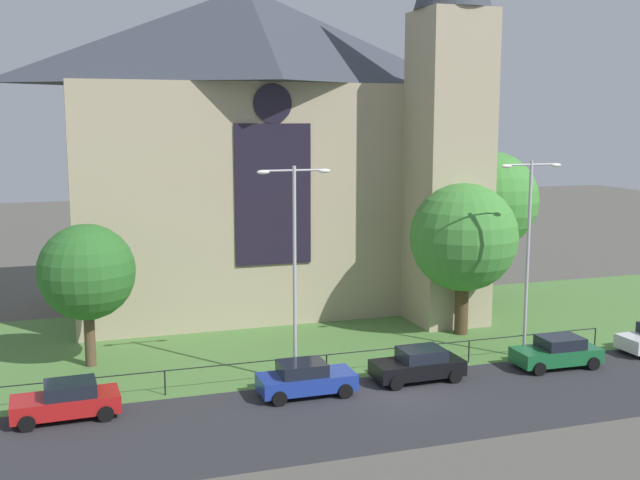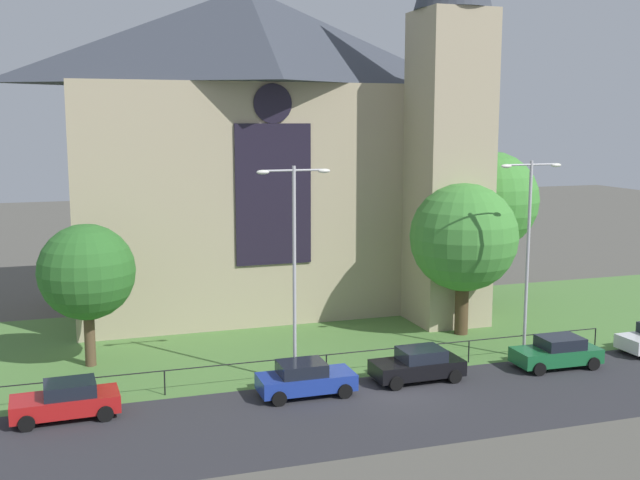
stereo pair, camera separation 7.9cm
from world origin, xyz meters
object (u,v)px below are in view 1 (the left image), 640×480
at_px(parked_car_blue, 305,379).
at_px(streetlamp_far, 528,237).
at_px(church_building, 263,146).
at_px(parked_car_red, 67,400).
at_px(tree_right_near, 464,238).
at_px(tree_left_near, 87,272).
at_px(parked_car_black, 418,365).
at_px(streetlamp_near, 295,250).
at_px(tree_right_far, 489,201).
at_px(parked_car_green, 557,352).

bearing_deg(parked_car_blue, streetlamp_far, 8.30).
bearing_deg(church_building, parked_car_red, -126.89).
relative_size(tree_right_near, streetlamp_far, 0.85).
distance_m(church_building, parked_car_red, 22.56).
relative_size(tree_left_near, parked_car_red, 1.64).
distance_m(parked_car_red, parked_car_black, 15.41).
distance_m(streetlamp_far, parked_car_red, 22.71).
bearing_deg(parked_car_red, tree_right_near, -165.68).
relative_size(streetlamp_far, parked_car_black, 2.35).
bearing_deg(parked_car_black, tree_right_near, -132.44).
xyz_separation_m(tree_left_near, parked_car_red, (-1.12, -6.74, -3.90)).
distance_m(streetlamp_near, parked_car_red, 11.40).
bearing_deg(church_building, parked_car_blue, -98.08).
xyz_separation_m(church_building, tree_left_near, (-11.16, -9.62, -5.62)).
distance_m(tree_right_near, tree_left_near, 19.99).
xyz_separation_m(tree_right_near, streetlamp_near, (-11.14, -4.87, 0.67)).
distance_m(tree_right_far, parked_car_blue, 20.80).
bearing_deg(parked_car_red, parked_car_green, 176.53).
relative_size(tree_right_far, parked_car_black, 2.36).
bearing_deg(tree_right_far, tree_right_near, -131.13).
bearing_deg(parked_car_red, tree_left_near, -101.52).
xyz_separation_m(tree_right_near, parked_car_red, (-21.09, -6.21, -4.72)).
height_order(tree_right_far, parked_car_blue, tree_right_far).
bearing_deg(parked_car_green, streetlamp_near, -6.64).
relative_size(tree_right_near, parked_car_blue, 2.02).
xyz_separation_m(church_building, streetlamp_far, (9.74, -15.02, -4.11)).
bearing_deg(streetlamp_near, parked_car_red, -172.32).
bearing_deg(parked_car_green, tree_left_near, -16.89).
xyz_separation_m(tree_right_far, streetlamp_near, (-15.80, -10.21, -0.67)).
xyz_separation_m(parked_car_blue, parked_car_black, (5.52, 0.26, 0.00)).
distance_m(church_building, tree_right_far, 14.72).
distance_m(tree_left_near, streetlamp_far, 21.64).
distance_m(tree_right_far, streetlamp_near, 18.82).
height_order(church_building, tree_left_near, church_building).
xyz_separation_m(church_building, parked_car_green, (10.37, -16.90, -9.53)).
height_order(streetlamp_far, parked_car_blue, streetlamp_far).
distance_m(tree_left_near, streetlamp_near, 10.46).
relative_size(church_building, tree_left_near, 3.72).
bearing_deg(parked_car_blue, streetlamp_near, 87.92).
distance_m(parked_car_black, parked_car_green, 7.25).
bearing_deg(tree_right_near, parked_car_red, -163.58).
bearing_deg(church_building, parked_car_black, -79.31).
bearing_deg(streetlamp_far, parked_car_green, -71.48).
height_order(church_building, tree_right_far, church_building).
xyz_separation_m(parked_car_red, parked_car_black, (15.41, -0.21, 0.00)).
height_order(streetlamp_near, parked_car_green, streetlamp_near).
bearing_deg(church_building, parked_car_green, -58.47).
bearing_deg(streetlamp_far, parked_car_blue, -171.52).
bearing_deg(parked_car_green, streetlamp_far, -69.70).
bearing_deg(streetlamp_far, tree_left_near, 165.53).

